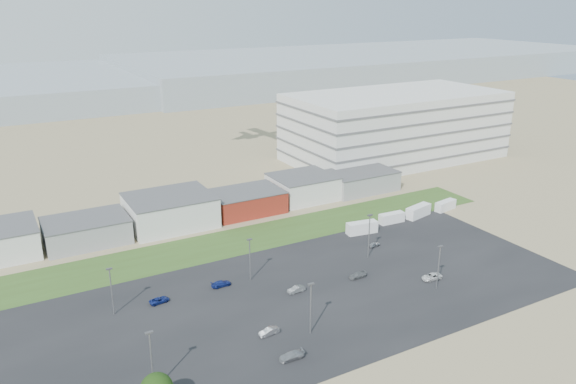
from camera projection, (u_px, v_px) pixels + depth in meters
ground at (335, 355)px, 96.21m from camera, size 700.00×700.00×0.00m
parking_lot at (301, 297)px, 115.04m from camera, size 120.00×50.00×0.01m
grass_strip at (219, 245)px, 139.18m from camera, size 160.00×16.00×0.02m
hills_backdrop at (123, 84)px, 373.44m from camera, size 700.00×200.00×9.00m
building_row at (129, 218)px, 145.77m from camera, size 170.00×20.00×8.00m
parking_garage at (395, 126)px, 212.00m from camera, size 80.00×40.00×25.00m
box_trailer_a at (362, 228)px, 145.95m from camera, size 8.47×3.69×3.07m
box_trailer_b at (392, 218)px, 152.87m from camera, size 7.41×2.63×2.74m
box_trailer_c at (418, 211)px, 157.08m from camera, size 8.88×4.57×3.19m
box_trailer_d at (445, 205)px, 162.19m from camera, size 7.53×3.55×2.71m
lightpole_front_l at (152, 362)px, 85.96m from camera, size 1.23×0.51×10.49m
lightpole_front_m at (311, 309)px, 100.92m from camera, size 1.20×0.50×10.19m
lightpole_front_r at (438, 267)px, 116.85m from camera, size 1.15×0.48×9.80m
lightpole_back_l at (112, 292)px, 107.18m from camera, size 1.16×0.48×9.85m
lightpole_back_m at (250, 260)px, 120.44m from camera, size 1.14×0.48×9.70m
lightpole_back_r at (369, 236)px, 130.96m from camera, size 1.27×0.53×10.81m
parked_car_0 at (432, 277)px, 122.09m from camera, size 4.75×2.37×1.29m
parked_car_3 at (292, 356)px, 95.00m from camera, size 4.57×2.09×1.30m
parked_car_4 at (269, 332)px, 101.91m from camera, size 4.03×1.69×1.30m
parked_car_6 at (221, 284)px, 119.14m from camera, size 4.30×1.83×1.24m
parked_car_7 at (296, 289)px, 116.77m from camera, size 3.96×1.56×1.28m
parked_car_8 at (374, 244)px, 138.35m from camera, size 3.36×1.70×1.10m
parked_car_9 at (159, 300)px, 112.71m from camera, size 4.25×2.39×1.12m
parked_car_12 at (358, 275)px, 122.84m from camera, size 4.12×1.68×1.20m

